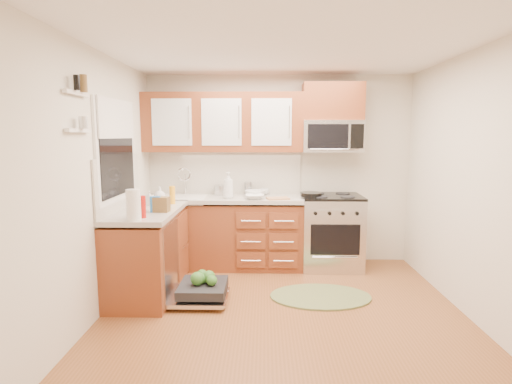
{
  "coord_description": "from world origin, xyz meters",
  "views": [
    {
      "loc": [
        -0.18,
        -3.65,
        1.71
      ],
      "look_at": [
        -0.28,
        0.85,
        1.07
      ],
      "focal_mm": 28.0,
      "sensor_mm": 36.0,
      "label": 1
    }
  ],
  "objects_px": {
    "dishwasher": "(199,292)",
    "stock_pot": "(222,190)",
    "rug": "(320,296)",
    "cutting_board": "(278,198)",
    "sink": "(182,206)",
    "bowl_a": "(255,197)",
    "cup": "(265,191)",
    "bowl_b": "(255,193)",
    "skillet": "(311,194)",
    "paper_towel_roll": "(134,205)",
    "upper_cabinets": "(223,123)",
    "range": "(331,231)",
    "microwave": "(332,136)"
  },
  "relations": [
    {
      "from": "stock_pot",
      "to": "cup",
      "type": "bearing_deg",
      "value": 3.71
    },
    {
      "from": "range",
      "to": "rug",
      "type": "bearing_deg",
      "value": -104.68
    },
    {
      "from": "upper_cabinets",
      "to": "cutting_board",
      "type": "relative_size",
      "value": 7.5
    },
    {
      "from": "dishwasher",
      "to": "bowl_a",
      "type": "relative_size",
      "value": 2.99
    },
    {
      "from": "dishwasher",
      "to": "stock_pot",
      "type": "height_order",
      "value": "stock_pot"
    },
    {
      "from": "sink",
      "to": "bowl_b",
      "type": "relative_size",
      "value": 2.4
    },
    {
      "from": "range",
      "to": "rug",
      "type": "distance_m",
      "value": 1.14
    },
    {
      "from": "cutting_board",
      "to": "dishwasher",
      "type": "bearing_deg",
      "value": -131.28
    },
    {
      "from": "cutting_board",
      "to": "bowl_b",
      "type": "relative_size",
      "value": 1.06
    },
    {
      "from": "sink",
      "to": "stock_pot",
      "type": "relative_size",
      "value": 2.81
    },
    {
      "from": "upper_cabinets",
      "to": "range",
      "type": "height_order",
      "value": "upper_cabinets"
    },
    {
      "from": "cutting_board",
      "to": "cup",
      "type": "distance_m",
      "value": 0.41
    },
    {
      "from": "sink",
      "to": "bowl_b",
      "type": "height_order",
      "value": "bowl_b"
    },
    {
      "from": "rug",
      "to": "bowl_a",
      "type": "xyz_separation_m",
      "value": [
        -0.72,
        0.83,
        0.94
      ]
    },
    {
      "from": "upper_cabinets",
      "to": "range",
      "type": "bearing_deg",
      "value": -5.89
    },
    {
      "from": "bowl_a",
      "to": "paper_towel_roll",
      "type": "bearing_deg",
      "value": -130.81
    },
    {
      "from": "stock_pot",
      "to": "cutting_board",
      "type": "bearing_deg",
      "value": -24.97
    },
    {
      "from": "rug",
      "to": "cutting_board",
      "type": "bearing_deg",
      "value": 117.3
    },
    {
      "from": "skillet",
      "to": "dishwasher",
      "type": "bearing_deg",
      "value": -140.71
    },
    {
      "from": "microwave",
      "to": "sink",
      "type": "bearing_deg",
      "value": -176.15
    },
    {
      "from": "sink",
      "to": "rug",
      "type": "bearing_deg",
      "value": -31.03
    },
    {
      "from": "dishwasher",
      "to": "cutting_board",
      "type": "bearing_deg",
      "value": 48.72
    },
    {
      "from": "range",
      "to": "cutting_board",
      "type": "height_order",
      "value": "range"
    },
    {
      "from": "sink",
      "to": "rug",
      "type": "xyz_separation_m",
      "value": [
        1.67,
        -1.0,
        -0.79
      ]
    },
    {
      "from": "skillet",
      "to": "cutting_board",
      "type": "relative_size",
      "value": 0.97
    },
    {
      "from": "stock_pot",
      "to": "cup",
      "type": "distance_m",
      "value": 0.57
    },
    {
      "from": "rug",
      "to": "range",
      "type": "bearing_deg",
      "value": 75.32
    },
    {
      "from": "sink",
      "to": "microwave",
      "type": "bearing_deg",
      "value": 3.85
    },
    {
      "from": "sink",
      "to": "stock_pot",
      "type": "height_order",
      "value": "stock_pot"
    },
    {
      "from": "upper_cabinets",
      "to": "paper_towel_roll",
      "type": "relative_size",
      "value": 7.06
    },
    {
      "from": "cup",
      "to": "stock_pot",
      "type": "bearing_deg",
      "value": -176.29
    },
    {
      "from": "range",
      "to": "paper_towel_roll",
      "type": "relative_size",
      "value": 3.27
    },
    {
      "from": "upper_cabinets",
      "to": "bowl_b",
      "type": "bearing_deg",
      "value": -13.95
    },
    {
      "from": "range",
      "to": "rug",
      "type": "relative_size",
      "value": 0.88
    },
    {
      "from": "microwave",
      "to": "skillet",
      "type": "xyz_separation_m",
      "value": [
        -0.28,
        -0.22,
        -0.73
      ]
    },
    {
      "from": "sink",
      "to": "bowl_a",
      "type": "xyz_separation_m",
      "value": [
        0.94,
        -0.17,
        0.15
      ]
    },
    {
      "from": "stock_pot",
      "to": "bowl_a",
      "type": "relative_size",
      "value": 0.94
    },
    {
      "from": "upper_cabinets",
      "to": "paper_towel_roll",
      "type": "bearing_deg",
      "value": -113.02
    },
    {
      "from": "bowl_b",
      "to": "cup",
      "type": "xyz_separation_m",
      "value": [
        0.13,
        0.17,
        0.0
      ]
    },
    {
      "from": "skillet",
      "to": "upper_cabinets",
      "type": "bearing_deg",
      "value": 167.76
    },
    {
      "from": "upper_cabinets",
      "to": "rug",
      "type": "height_order",
      "value": "upper_cabinets"
    },
    {
      "from": "microwave",
      "to": "bowl_a",
      "type": "height_order",
      "value": "microwave"
    },
    {
      "from": "paper_towel_roll",
      "to": "stock_pot",
      "type": "bearing_deg",
      "value": 68.12
    },
    {
      "from": "cup",
      "to": "bowl_b",
      "type": "bearing_deg",
      "value": -127.15
    },
    {
      "from": "upper_cabinets",
      "to": "cutting_board",
      "type": "height_order",
      "value": "upper_cabinets"
    },
    {
      "from": "skillet",
      "to": "cup",
      "type": "relative_size",
      "value": 2.44
    },
    {
      "from": "rug",
      "to": "cutting_board",
      "type": "distance_m",
      "value": 1.32
    },
    {
      "from": "microwave",
      "to": "cup",
      "type": "relative_size",
      "value": 6.97
    },
    {
      "from": "microwave",
      "to": "bowl_b",
      "type": "distance_m",
      "value": 1.23
    },
    {
      "from": "bowl_a",
      "to": "bowl_b",
      "type": "xyz_separation_m",
      "value": [
        -0.0,
        0.22,
        0.01
      ]
    }
  ]
}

